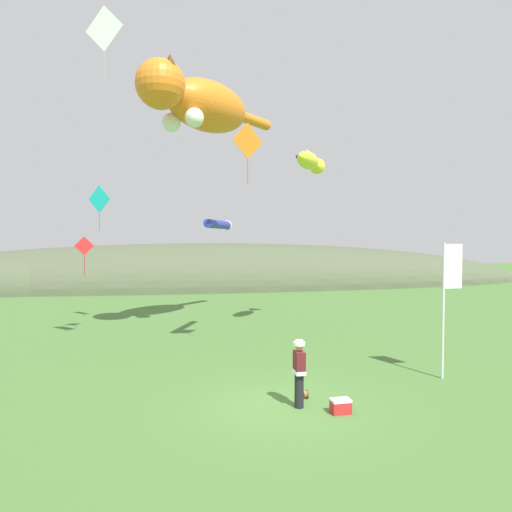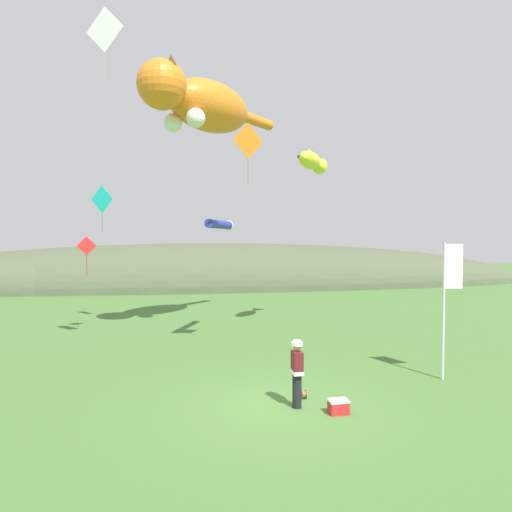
% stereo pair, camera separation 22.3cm
% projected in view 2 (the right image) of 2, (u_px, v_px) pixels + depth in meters
% --- Properties ---
extents(ground_plane, '(120.00, 120.00, 0.00)m').
position_uv_depth(ground_plane, '(280.00, 407.00, 11.95)').
color(ground_plane, '#477033').
extents(distant_hill_ridge, '(63.62, 12.47, 7.89)m').
position_uv_depth(distant_hill_ridge, '(185.00, 286.00, 41.56)').
color(distant_hill_ridge, '#4C563D').
rests_on(distant_hill_ridge, ground).
extents(festival_attendant, '(0.30, 0.43, 1.77)m').
position_uv_depth(festival_attendant, '(297.00, 371.00, 11.84)').
color(festival_attendant, black).
rests_on(festival_attendant, ground).
extents(kite_spool, '(0.13, 0.24, 0.24)m').
position_uv_depth(kite_spool, '(304.00, 394.00, 12.54)').
color(kite_spool, olive).
rests_on(kite_spool, ground).
extents(picnic_cooler, '(0.50, 0.35, 0.36)m').
position_uv_depth(picnic_cooler, '(338.00, 407.00, 11.46)').
color(picnic_cooler, red).
rests_on(picnic_cooler, ground).
extents(festival_banner_pole, '(0.66, 0.08, 4.29)m').
position_uv_depth(festival_banner_pole, '(448.00, 290.00, 14.19)').
color(festival_banner_pole, silver).
rests_on(festival_banner_pole, ground).
extents(kite_giant_cat, '(6.79, 6.78, 2.70)m').
position_uv_depth(kite_giant_cat, '(200.00, 104.00, 20.65)').
color(kite_giant_cat, orange).
extents(kite_fish_windsock, '(2.25, 2.98, 0.92)m').
position_uv_depth(kite_fish_windsock, '(311.00, 161.00, 21.62)').
color(kite_fish_windsock, yellow).
extents(kite_tube_streamer, '(1.46, 2.91, 0.44)m').
position_uv_depth(kite_tube_streamer, '(220.00, 224.00, 19.43)').
color(kite_tube_streamer, '#2633A5').
extents(kite_diamond_white, '(1.31, 0.75, 2.40)m').
position_uv_depth(kite_diamond_white, '(105.00, 30.00, 15.01)').
color(kite_diamond_white, white).
extents(kite_diamond_red, '(0.84, 0.22, 1.76)m').
position_uv_depth(kite_diamond_red, '(87.00, 247.00, 20.78)').
color(kite_diamond_red, red).
extents(kite_diamond_teal, '(1.16, 0.79, 2.29)m').
position_uv_depth(kite_diamond_teal, '(102.00, 199.00, 22.79)').
color(kite_diamond_teal, '#19BFBF').
extents(kite_diamond_orange, '(1.19, 0.54, 2.19)m').
position_uv_depth(kite_diamond_orange, '(248.00, 141.00, 16.36)').
color(kite_diamond_orange, orange).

